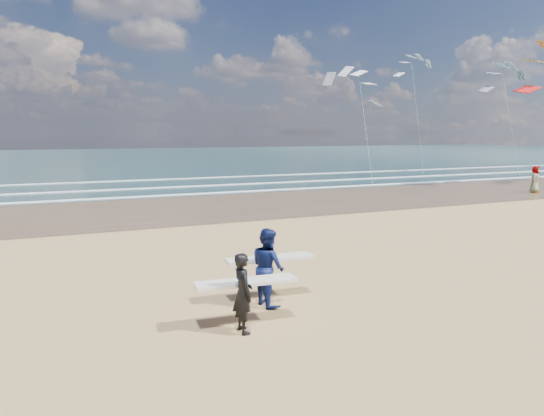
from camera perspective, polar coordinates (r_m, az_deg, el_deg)
name	(u,v)px	position (r m, az deg, el deg)	size (l,w,h in m)	color
wet_sand_strip	(427,192)	(36.04, 17.81, 1.85)	(220.00, 12.00, 0.01)	#4A3827
ocean	(213,157)	(84.44, -7.00, 5.99)	(220.00, 100.00, 0.02)	#1C3B3D
foam_breakers	(350,179)	(44.11, 9.20, 3.43)	(220.00, 11.70, 0.05)	white
surfer_near	(243,291)	(10.26, -3.38, -9.73)	(2.23, 1.00, 1.70)	black
surfer_far	(268,266)	(11.76, -0.47, -6.86)	(2.23, 1.19, 1.89)	#0E1A4E
beachgoer_0	(535,179)	(38.23, 28.54, 2.98)	(0.91, 0.59, 1.87)	brown
kite_1	(364,112)	(43.19, 10.73, 11.05)	(6.04, 4.76, 10.50)	slate
kite_2	(508,106)	(55.88, 25.98, 10.76)	(6.11, 4.77, 12.22)	slate
kite_5	(416,106)	(54.50, 16.61, 11.39)	(4.84, 4.63, 13.20)	slate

